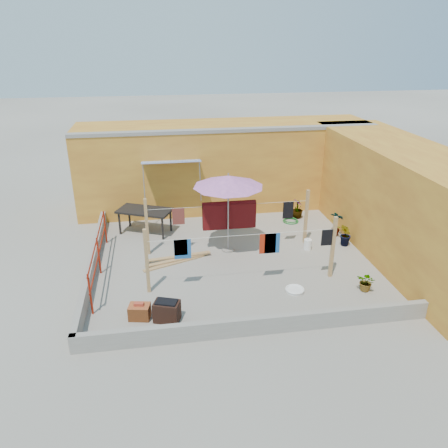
{
  "coord_description": "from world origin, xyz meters",
  "views": [
    {
      "loc": [
        -2.12,
        -11.43,
        6.2
      ],
      "look_at": [
        -0.23,
        0.3,
        1.06
      ],
      "focal_mm": 35.0,
      "sensor_mm": 36.0,
      "label": 1
    }
  ],
  "objects_px": {
    "brazier": "(167,311)",
    "green_hose": "(291,221)",
    "brick_stack": "(140,312)",
    "plant_back_a": "(231,215)",
    "white_basin": "(295,290)",
    "water_jug_a": "(327,236)",
    "water_jug_b": "(308,244)",
    "patio_umbrella": "(228,182)",
    "outdoor_table": "(145,212)"
  },
  "relations": [
    {
      "from": "patio_umbrella",
      "to": "outdoor_table",
      "type": "xyz_separation_m",
      "value": [
        -2.54,
        1.8,
        -1.51
      ]
    },
    {
      "from": "outdoor_table",
      "to": "water_jug_a",
      "type": "bearing_deg",
      "value": -15.06
    },
    {
      "from": "patio_umbrella",
      "to": "white_basin",
      "type": "bearing_deg",
      "value": -62.99
    },
    {
      "from": "patio_umbrella",
      "to": "water_jug_b",
      "type": "xyz_separation_m",
      "value": [
        2.49,
        -0.31,
        -2.09
      ]
    },
    {
      "from": "brazier",
      "to": "water_jug_a",
      "type": "bearing_deg",
      "value": 33.71
    },
    {
      "from": "water_jug_b",
      "to": "white_basin",
      "type": "bearing_deg",
      "value": -116.37
    },
    {
      "from": "outdoor_table",
      "to": "white_basin",
      "type": "bearing_deg",
      "value": -48.77
    },
    {
      "from": "green_hose",
      "to": "water_jug_b",
      "type": "bearing_deg",
      "value": -93.52
    },
    {
      "from": "white_basin",
      "to": "water_jug_a",
      "type": "distance_m",
      "value": 3.48
    },
    {
      "from": "white_basin",
      "to": "water_jug_a",
      "type": "xyz_separation_m",
      "value": [
        2.01,
        2.85,
        0.09
      ]
    },
    {
      "from": "water_jug_a",
      "to": "water_jug_b",
      "type": "distance_m",
      "value": 1.01
    },
    {
      "from": "brick_stack",
      "to": "patio_umbrella",
      "type": "bearing_deg",
      "value": 49.97
    },
    {
      "from": "outdoor_table",
      "to": "brick_stack",
      "type": "distance_m",
      "value": 5.02
    },
    {
      "from": "white_basin",
      "to": "water_jug_b",
      "type": "height_order",
      "value": "water_jug_b"
    },
    {
      "from": "outdoor_table",
      "to": "brick_stack",
      "type": "relative_size",
      "value": 3.61
    },
    {
      "from": "plant_back_a",
      "to": "water_jug_b",
      "type": "bearing_deg",
      "value": -47.85
    },
    {
      "from": "brazier",
      "to": "plant_back_a",
      "type": "xyz_separation_m",
      "value": [
        2.48,
        5.32,
        0.13
      ]
    },
    {
      "from": "white_basin",
      "to": "plant_back_a",
      "type": "height_order",
      "value": "plant_back_a"
    },
    {
      "from": "outdoor_table",
      "to": "green_hose",
      "type": "distance_m",
      "value": 5.22
    },
    {
      "from": "water_jug_a",
      "to": "green_hose",
      "type": "relative_size",
      "value": 0.54
    },
    {
      "from": "patio_umbrella",
      "to": "water_jug_a",
      "type": "xyz_separation_m",
      "value": [
        3.35,
        0.22,
        -2.13
      ]
    },
    {
      "from": "water_jug_b",
      "to": "plant_back_a",
      "type": "relative_size",
      "value": 0.49
    },
    {
      "from": "green_hose",
      "to": "plant_back_a",
      "type": "bearing_deg",
      "value": 179.1
    },
    {
      "from": "patio_umbrella",
      "to": "plant_back_a",
      "type": "relative_size",
      "value": 3.45
    },
    {
      "from": "white_basin",
      "to": "green_hose",
      "type": "height_order",
      "value": "white_basin"
    },
    {
      "from": "brick_stack",
      "to": "water_jug_a",
      "type": "bearing_deg",
      "value": 29.47
    },
    {
      "from": "brick_stack",
      "to": "brazier",
      "type": "distance_m",
      "value": 0.67
    },
    {
      "from": "brazier",
      "to": "water_jug_b",
      "type": "height_order",
      "value": "brazier"
    },
    {
      "from": "white_basin",
      "to": "water_jug_a",
      "type": "relative_size",
      "value": 1.65
    },
    {
      "from": "patio_umbrella",
      "to": "outdoor_table",
      "type": "distance_m",
      "value": 3.46
    },
    {
      "from": "outdoor_table",
      "to": "plant_back_a",
      "type": "xyz_separation_m",
      "value": [
        2.99,
        0.15,
        -0.36
      ]
    },
    {
      "from": "brazier",
      "to": "patio_umbrella",
      "type": "bearing_deg",
      "value": 58.93
    },
    {
      "from": "white_basin",
      "to": "water_jug_b",
      "type": "xyz_separation_m",
      "value": [
        1.15,
        2.32,
        0.12
      ]
    },
    {
      "from": "brazier",
      "to": "water_jug_a",
      "type": "distance_m",
      "value": 6.46
    },
    {
      "from": "brick_stack",
      "to": "outdoor_table",
      "type": "bearing_deg",
      "value": 88.51
    },
    {
      "from": "water_jug_a",
      "to": "plant_back_a",
      "type": "distance_m",
      "value": 3.39
    },
    {
      "from": "water_jug_a",
      "to": "plant_back_a",
      "type": "relative_size",
      "value": 0.39
    },
    {
      "from": "water_jug_b",
      "to": "plant_back_a",
      "type": "bearing_deg",
      "value": 132.15
    },
    {
      "from": "outdoor_table",
      "to": "brazier",
      "type": "xyz_separation_m",
      "value": [
        0.51,
        -5.17,
        -0.49
      ]
    },
    {
      "from": "patio_umbrella",
      "to": "brick_stack",
      "type": "xyz_separation_m",
      "value": [
        -2.67,
        -3.18,
        -2.08
      ]
    },
    {
      "from": "water_jug_b",
      "to": "patio_umbrella",
      "type": "bearing_deg",
      "value": 172.98
    },
    {
      "from": "brick_stack",
      "to": "plant_back_a",
      "type": "xyz_separation_m",
      "value": [
        3.12,
        5.13,
        0.21
      ]
    },
    {
      "from": "outdoor_table",
      "to": "water_jug_a",
      "type": "distance_m",
      "value": 6.13
    },
    {
      "from": "brazier",
      "to": "green_hose",
      "type": "xyz_separation_m",
      "value": [
        4.65,
        5.28,
        -0.22
      ]
    },
    {
      "from": "water_jug_a",
      "to": "plant_back_a",
      "type": "height_order",
      "value": "plant_back_a"
    },
    {
      "from": "white_basin",
      "to": "green_hose",
      "type": "relative_size",
      "value": 0.89
    },
    {
      "from": "brick_stack",
      "to": "water_jug_a",
      "type": "xyz_separation_m",
      "value": [
        6.02,
        3.4,
        -0.05
      ]
    },
    {
      "from": "brick_stack",
      "to": "plant_back_a",
      "type": "bearing_deg",
      "value": 58.71
    },
    {
      "from": "patio_umbrella",
      "to": "water_jug_b",
      "type": "relative_size",
      "value": 7.05
    },
    {
      "from": "brazier",
      "to": "water_jug_b",
      "type": "bearing_deg",
      "value": 34.12
    }
  ]
}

